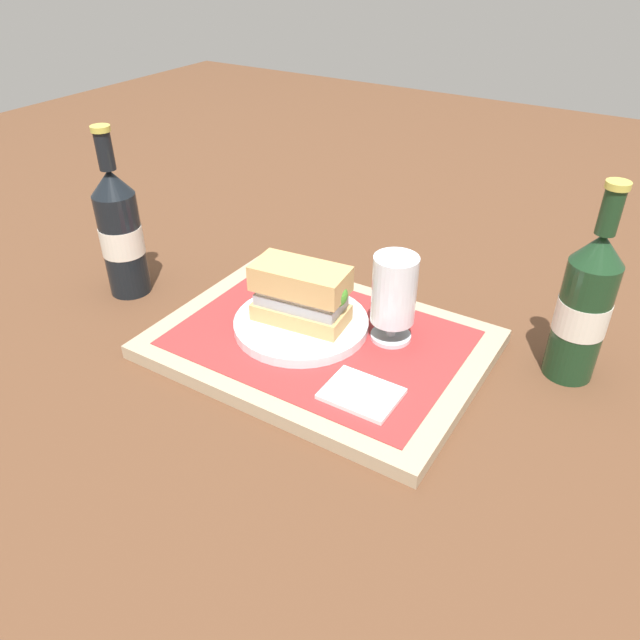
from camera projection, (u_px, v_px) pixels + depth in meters
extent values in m
plane|color=brown|center=(320.00, 350.00, 0.86)|extent=(3.00, 3.00, 0.00)
cube|color=tan|center=(320.00, 344.00, 0.86)|extent=(0.44, 0.32, 0.02)
cube|color=#9E2D2D|center=(320.00, 338.00, 0.85)|extent=(0.38, 0.27, 0.00)
cylinder|color=white|center=(301.00, 324.00, 0.87)|extent=(0.19, 0.19, 0.01)
cube|color=tan|center=(301.00, 312.00, 0.86)|extent=(0.14, 0.08, 0.02)
cube|color=#9EA3A8|center=(301.00, 300.00, 0.85)|extent=(0.13, 0.07, 0.02)
cube|color=silver|center=(301.00, 293.00, 0.84)|extent=(0.12, 0.06, 0.01)
sphere|color=#47932D|center=(334.00, 295.00, 0.81)|extent=(0.04, 0.04, 0.04)
cube|color=tan|center=(300.00, 279.00, 0.83)|extent=(0.14, 0.08, 0.04)
cylinder|color=silver|center=(391.00, 336.00, 0.85)|extent=(0.06, 0.06, 0.01)
cylinder|color=silver|center=(391.00, 327.00, 0.84)|extent=(0.01, 0.01, 0.02)
cylinder|color=silver|center=(394.00, 289.00, 0.81)|extent=(0.06, 0.06, 0.09)
cylinder|color=gold|center=(393.00, 306.00, 0.82)|extent=(0.06, 0.06, 0.04)
cylinder|color=white|center=(394.00, 289.00, 0.81)|extent=(0.05, 0.05, 0.01)
cube|color=white|center=(361.00, 394.00, 0.75)|extent=(0.09, 0.07, 0.01)
cylinder|color=#19381E|center=(580.00, 321.00, 0.77)|extent=(0.06, 0.06, 0.17)
cylinder|color=silver|center=(582.00, 315.00, 0.77)|extent=(0.07, 0.07, 0.05)
cone|color=#19381E|center=(600.00, 249.00, 0.72)|extent=(0.06, 0.06, 0.04)
cylinder|color=#19381E|center=(611.00, 212.00, 0.69)|extent=(0.02, 0.02, 0.05)
cylinder|color=#BFB74C|center=(618.00, 185.00, 0.68)|extent=(0.03, 0.03, 0.01)
cylinder|color=black|center=(123.00, 245.00, 0.95)|extent=(0.06, 0.06, 0.17)
cylinder|color=silver|center=(122.00, 240.00, 0.95)|extent=(0.07, 0.07, 0.05)
cone|color=black|center=(111.00, 182.00, 0.90)|extent=(0.06, 0.06, 0.04)
cylinder|color=black|center=(105.00, 151.00, 0.87)|extent=(0.02, 0.02, 0.05)
cylinder|color=#BFB74C|center=(100.00, 128.00, 0.86)|extent=(0.03, 0.03, 0.01)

